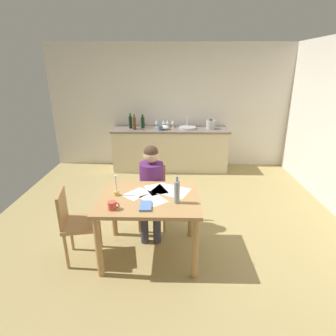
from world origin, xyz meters
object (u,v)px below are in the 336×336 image
mixing_bowl (165,127)px  chair_at_table (152,193)px  wine_glass_by_kettle (167,122)px  wine_glass_back_right (157,122)px  person_seated (151,184)px  teacup_on_counter (160,128)px  chair_side_empty (76,222)px  sink_unit (187,128)px  book_magazine (146,206)px  bottle_wine_red (143,122)px  wine_bottle_on_table (177,192)px  dining_table (149,206)px  candlestick (116,190)px  wine_glass_near_sink (173,122)px  wine_glass_back_left (164,122)px  bottle_vinegar (134,123)px  stovetop_kettle (211,124)px  coffee_mug (112,205)px  bottle_oil (131,122)px

mixing_bowl → chair_at_table: bearing=-92.6°
wine_glass_by_kettle → wine_glass_back_right: bearing=180.0°
person_seated → teacup_on_counter: bearing=89.7°
chair_side_empty → sink_unit: 3.35m
book_magazine → sink_unit: 3.21m
bottle_wine_red → wine_bottle_on_table: bearing=-77.4°
dining_table → candlestick: candlestick is taller
wine_glass_near_sink → wine_glass_back_left: (-0.20, 0.00, 0.00)m
chair_side_empty → book_magazine: chair_side_empty is taller
wine_glass_by_kettle → teacup_on_counter: 0.34m
bottle_vinegar → mixing_bowl: (0.62, 0.02, -0.09)m
chair_side_empty → wine_glass_by_kettle: 3.35m
teacup_on_counter → stovetop_kettle: bearing=8.2°
chair_side_empty → coffee_mug: bearing=-21.5°
stovetop_kettle → wine_glass_back_right: size_ratio=1.43×
dining_table → person_seated: (-0.02, 0.54, 0.03)m
coffee_mug → wine_bottle_on_table: bearing=13.3°
wine_glass_back_left → person_seated: bearing=-91.6°
wine_bottle_on_table → wine_glass_by_kettle: bearing=93.1°
wine_glass_back_right → teacup_on_counter: bearing=-72.3°
person_seated → mixing_bowl: person_seated is taller
bottle_vinegar → book_magazine: bearing=-80.2°
mixing_bowl → teacup_on_counter: teacup_on_counter is taller
wine_bottle_on_table → stovetop_kettle: (0.73, 3.05, 0.10)m
coffee_mug → wine_glass_near_sink: wine_glass_near_sink is taller
chair_at_table → teacup_on_counter: bearing=89.6°
stovetop_kettle → wine_glass_near_sink: bearing=169.3°
sink_unit → bottle_wine_red: bottle_wine_red is taller
chair_side_empty → wine_glass_back_right: 3.29m
chair_at_table → wine_glass_back_right: 2.45m
dining_table → mixing_bowl: mixing_bowl is taller
bottle_wine_red → mixing_bowl: bottle_wine_red is taller
candlestick → stovetop_kettle: bearing=63.9°
bottle_wine_red → teacup_on_counter: 0.45m
wine_glass_near_sink → chair_at_table: bearing=-96.4°
wine_glass_by_kettle → chair_at_table: bearing=-93.7°
wine_glass_back_left → wine_glass_back_right: same height
dining_table → book_magazine: size_ratio=5.40×
chair_side_empty → wine_glass_back_left: bearing=74.5°
dining_table → mixing_bowl: 2.86m
chair_at_table → chair_side_empty: (-0.81, -0.78, 0.01)m
wine_glass_by_kettle → wine_glass_back_right: size_ratio=1.00×
wine_bottle_on_table → wine_glass_back_right: 3.23m
wine_bottle_on_table → wine_glass_near_sink: bearing=91.1°
book_magazine → stovetop_kettle: bearing=69.7°
chair_at_table → person_seated: size_ratio=0.72×
dining_table → candlestick: 0.41m
book_magazine → bottle_oil: size_ratio=0.66×
coffee_mug → sink_unit: bearing=74.2°
bottle_vinegar → wine_glass_near_sink: (0.79, 0.25, -0.02)m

